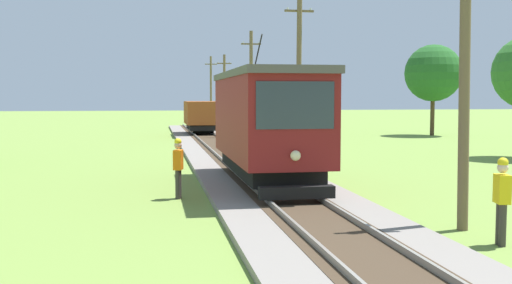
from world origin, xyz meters
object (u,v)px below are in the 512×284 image
object	(u,v)px
utility_pole_far	(251,84)
tree_right_far	(433,73)
freight_car	(201,115)
utility_pole_horizon	(211,88)
track_worker	(502,197)
red_tram	(267,121)
second_worker	(178,165)
utility_pole_near_tram	(465,71)
utility_pole_mid	(299,74)
utility_pole_distant	(224,90)

from	to	relation	value
utility_pole_far	tree_right_far	xyz separation A→B (m)	(14.41, 1.56, 0.91)
freight_car	utility_pole_horizon	xyz separation A→B (m)	(3.15, 24.65, 2.39)
utility_pole_horizon	track_worker	size ratio (longest dim) A/B	4.32
freight_car	tree_right_far	size ratio (longest dim) A/B	0.75
freight_car	tree_right_far	world-z (taller)	tree_right_far
red_tram	second_worker	size ratio (longest dim) A/B	4.79
utility_pole_horizon	tree_right_far	bearing A→B (deg)	-62.08
red_tram	tree_right_far	bearing A→B (deg)	53.28
freight_car	track_worker	xyz separation A→B (m)	(3.19, -34.48, -0.57)
utility_pole_near_tram	red_tram	bearing A→B (deg)	114.63
utility_pole_far	tree_right_far	distance (m)	14.53
red_tram	utility_pole_far	size ratio (longest dim) A/B	1.13
utility_pole_mid	track_worker	xyz separation A→B (m)	(0.04, -16.64, -3.09)
utility_pole_horizon	second_worker	world-z (taller)	utility_pole_horizon
red_tram	utility_pole_horizon	xyz separation A→B (m)	(3.15, 50.75, 1.76)
second_worker	utility_pole_near_tram	bearing A→B (deg)	-26.41
utility_pole_mid	track_worker	bearing A→B (deg)	-89.86
utility_pole_horizon	tree_right_far	size ratio (longest dim) A/B	1.11
red_tram	second_worker	xyz separation A→B (m)	(-2.96, -1.72, -1.21)
utility_pole_near_tram	track_worker	size ratio (longest dim) A/B	3.89
utility_pole_near_tram	second_worker	distance (m)	8.40
utility_pole_far	track_worker	world-z (taller)	utility_pole_far
second_worker	red_tram	bearing A→B (deg)	43.85
utility_pole_far	second_worker	size ratio (longest dim) A/B	4.23
utility_pole_distant	tree_right_far	world-z (taller)	utility_pole_distant
red_tram	second_worker	bearing A→B (deg)	-149.83
utility_pole_mid	utility_pole_horizon	distance (m)	42.49
red_tram	track_worker	distance (m)	9.04
red_tram	utility_pole_near_tram	bearing A→B (deg)	-65.37
utility_pole_mid	second_worker	xyz separation A→B (m)	(-6.11, -9.99, -3.09)
red_tram	utility_pole_distant	world-z (taller)	utility_pole_distant
utility_pole_near_tram	utility_pole_horizon	xyz separation A→B (m)	(0.00, 57.62, 0.38)
utility_pole_distant	utility_pole_near_tram	bearing A→B (deg)	-90.00
utility_pole_far	utility_pole_distant	size ratio (longest dim) A/B	1.08
red_tram	utility_pole_far	xyz separation A→B (m)	(3.15, 21.99, 1.68)
utility_pole_mid	utility_pole_distant	distance (m)	29.38
utility_pole_near_tram	second_worker	size ratio (longest dim) A/B	3.89
utility_pole_near_tram	tree_right_far	world-z (taller)	tree_right_far
utility_pole_mid	tree_right_far	world-z (taller)	utility_pole_mid
second_worker	tree_right_far	bearing A→B (deg)	64.59
red_tram	utility_pole_near_tram	distance (m)	7.68
utility_pole_distant	tree_right_far	size ratio (longest dim) A/B	1.00
utility_pole_horizon	second_worker	size ratio (longest dim) A/B	4.32
freight_car	track_worker	distance (m)	34.63
red_tram	freight_car	xyz separation A→B (m)	(-0.00, 26.11, -0.64)
utility_pole_far	utility_pole_distant	world-z (taller)	utility_pole_far
track_worker	utility_pole_distant	bearing A→B (deg)	-77.49
freight_car	track_worker	bearing A→B (deg)	-84.71
red_tram	tree_right_far	distance (m)	29.49
utility_pole_mid	utility_pole_distant	size ratio (longest dim) A/B	1.14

